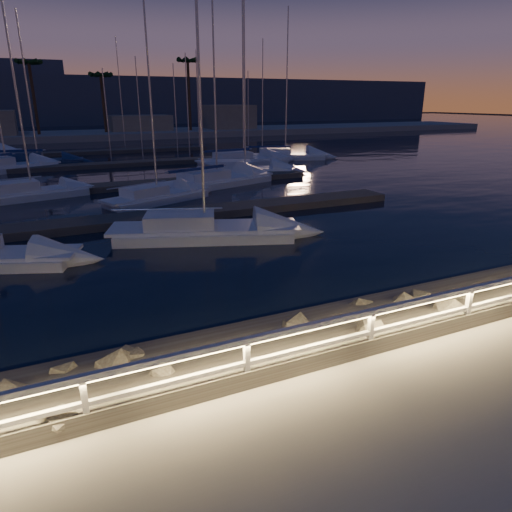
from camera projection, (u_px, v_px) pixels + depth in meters
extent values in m
plane|color=gray|center=(435.00, 334.00, 11.07)|extent=(400.00, 400.00, 0.00)
cube|color=#635F54|center=(392.00, 319.00, 12.46)|extent=(240.00, 3.45, 1.29)
plane|color=black|center=(90.00, 136.00, 79.95)|extent=(320.00, 320.00, 0.00)
plane|color=black|center=(429.00, 376.00, 11.46)|extent=(400.00, 400.00, 0.00)
cube|color=white|center=(85.00, 404.00, 7.74)|extent=(0.11, 0.11, 1.00)
cube|color=white|center=(247.00, 363.00, 8.93)|extent=(0.11, 0.11, 1.00)
cube|color=white|center=(370.00, 332.00, 10.12)|extent=(0.11, 0.11, 1.00)
cube|color=white|center=(468.00, 308.00, 11.31)|extent=(0.11, 0.11, 1.00)
cube|color=white|center=(441.00, 296.00, 10.75)|extent=(44.00, 0.12, 0.12)
cube|color=white|center=(438.00, 315.00, 10.91)|extent=(44.00, 0.09, 0.09)
cube|color=#EBC469|center=(441.00, 299.00, 10.76)|extent=(44.00, 0.04, 0.03)
sphere|color=#635F54|center=(164.00, 381.00, 9.38)|extent=(0.85, 0.85, 0.85)
sphere|color=#635F54|center=(330.00, 341.00, 10.89)|extent=(0.75, 0.75, 0.75)
sphere|color=#635F54|center=(49.00, 429.00, 7.79)|extent=(0.91, 0.91, 0.91)
sphere|color=#635F54|center=(481.00, 310.00, 12.31)|extent=(0.87, 0.87, 0.87)
cube|color=#574F48|center=(213.00, 211.00, 24.94)|extent=(22.00, 2.00, 0.40)
cube|color=#574F48|center=(167.00, 183.00, 33.52)|extent=(22.00, 2.00, 0.40)
cube|color=#574F48|center=(136.00, 163.00, 43.83)|extent=(22.00, 2.00, 0.40)
cube|color=#574F48|center=(116.00, 151.00, 54.13)|extent=(22.00, 2.00, 0.40)
cube|color=gray|center=(93.00, 136.00, 74.67)|extent=(160.00, 14.00, 1.20)
cube|color=gray|center=(140.00, 125.00, 78.22)|extent=(10.00, 6.00, 3.00)
cube|color=gray|center=(229.00, 119.00, 83.45)|extent=(8.00, 7.00, 4.60)
cylinder|color=#473321|center=(34.00, 98.00, 67.88)|extent=(0.44, 0.44, 10.50)
cylinder|color=#473321|center=(103.00, 103.00, 72.95)|extent=(0.44, 0.44, 9.00)
cylinder|color=#473321|center=(189.00, 95.00, 77.24)|extent=(0.44, 0.44, 11.50)
cube|color=#384157|center=(68.00, 105.00, 121.38)|extent=(220.00, 30.00, 14.00)
cube|color=silver|center=(205.00, 235.00, 20.80)|extent=(8.24, 5.09, 0.56)
cube|color=silver|center=(205.00, 227.00, 20.68)|extent=(8.72, 4.94, 0.15)
cube|color=silver|center=(180.00, 220.00, 20.48)|extent=(3.52, 2.86, 0.67)
cylinder|color=#ABABAF|center=(199.00, 63.00, 18.45)|extent=(0.12, 0.12, 13.58)
cylinder|color=#ABABAF|center=(167.00, 209.00, 20.26)|extent=(4.63, 1.72, 0.08)
cube|color=silver|center=(33.00, 196.00, 29.11)|extent=(6.83, 3.55, 0.55)
cube|color=silver|center=(32.00, 191.00, 28.99)|extent=(7.29, 3.36, 0.15)
cube|color=silver|center=(16.00, 187.00, 28.36)|extent=(2.83, 2.15, 0.65)
cylinder|color=#ABABAF|center=(17.00, 95.00, 27.12)|extent=(0.12, 0.12, 11.30)
cylinder|color=#ABABAF|center=(6.00, 180.00, 27.93)|extent=(3.99, 0.98, 0.08)
cube|color=silver|center=(158.00, 200.00, 28.15)|extent=(6.78, 4.45, 0.50)
cube|color=silver|center=(157.00, 194.00, 28.04)|extent=(7.15, 4.36, 0.14)
cube|color=silver|center=(145.00, 191.00, 27.32)|extent=(2.93, 2.45, 0.59)
cylinder|color=#ABABAF|center=(150.00, 97.00, 26.20)|extent=(0.11, 0.11, 11.20)
cylinder|color=#ABABAF|center=(137.00, 185.00, 26.86)|extent=(3.75, 1.61, 0.07)
cube|color=silver|center=(245.00, 173.00, 38.61)|extent=(7.98, 4.89, 0.55)
cube|color=silver|center=(245.00, 168.00, 38.49)|extent=(8.45, 4.75, 0.15)
cube|color=silver|center=(233.00, 164.00, 38.29)|extent=(3.41, 2.76, 0.65)
cylinder|color=#ABABAF|center=(245.00, 84.00, 36.33)|extent=(0.12, 0.12, 13.15)
cylinder|color=#ABABAF|center=(226.00, 159.00, 38.08)|extent=(4.49, 1.65, 0.08)
cube|color=silver|center=(217.00, 183.00, 33.57)|extent=(8.98, 5.44, 0.57)
cube|color=silver|center=(217.00, 179.00, 33.45)|extent=(9.52, 5.26, 0.16)
cube|color=silver|center=(204.00, 175.00, 32.56)|extent=(3.82, 3.09, 0.67)
cylinder|color=#ABABAF|center=(214.00, 68.00, 31.01)|extent=(0.12, 0.12, 14.80)
cylinder|color=#ABABAF|center=(197.00, 169.00, 32.00)|extent=(5.07, 1.80, 0.08)
cube|color=navy|center=(39.00, 165.00, 43.20)|extent=(7.56, 3.19, 0.62)
cube|color=navy|center=(38.00, 161.00, 43.07)|extent=(8.13, 2.89, 0.17)
cube|color=navy|center=(26.00, 157.00, 42.63)|extent=(3.03, 2.12, 0.74)
cylinder|color=#ABABAF|center=(27.00, 87.00, 40.96)|extent=(0.14, 0.14, 12.75)
cylinder|color=#ABABAF|center=(19.00, 151.00, 42.29)|extent=(4.57, 0.56, 0.09)
cube|color=silver|center=(8.00, 170.00, 39.91)|extent=(8.38, 5.53, 0.62)
cube|color=silver|center=(7.00, 166.00, 39.78)|extent=(8.84, 5.42, 0.17)
cube|color=silver|center=(244.00, 163.00, 44.21)|extent=(8.74, 3.61, 0.61)
cube|color=silver|center=(244.00, 159.00, 44.08)|extent=(9.41, 3.25, 0.17)
cube|color=silver|center=(233.00, 156.00, 43.40)|extent=(3.49, 2.42, 0.73)
cylinder|color=#ABABAF|center=(243.00, 76.00, 41.65)|extent=(0.13, 0.13, 14.79)
cylinder|color=#ABABAF|center=(227.00, 150.00, 42.93)|extent=(5.31, 0.58, 0.09)
cube|color=silver|center=(285.00, 158.00, 48.40)|extent=(8.46, 5.28, 0.54)
cube|color=silver|center=(285.00, 155.00, 48.29)|extent=(8.95, 5.14, 0.15)
cube|color=silver|center=(275.00, 151.00, 48.10)|extent=(3.62, 2.96, 0.64)
cylinder|color=#ABABAF|center=(287.00, 83.00, 46.00)|extent=(0.12, 0.12, 13.94)
cylinder|color=#ABABAF|center=(270.00, 147.00, 47.90)|extent=(4.74, 1.81, 0.08)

